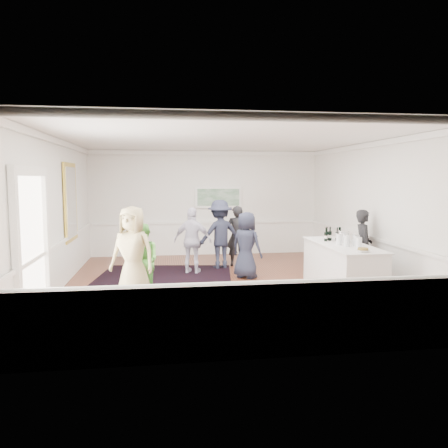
{
  "coord_description": "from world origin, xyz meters",
  "views": [
    {
      "loc": [
        -1.28,
        -9.39,
        2.36
      ],
      "look_at": [
        0.05,
        0.2,
        1.35
      ],
      "focal_mm": 35.0,
      "sensor_mm": 36.0,
      "label": 1
    }
  ],
  "objects": [
    {
      "name": "bartender",
      "position": [
        3.2,
        -0.13,
        0.83
      ],
      "size": [
        0.51,
        0.67,
        1.66
      ],
      "primitive_type": "imported",
      "rotation": [
        0.0,
        0.0,
        1.37
      ],
      "color": "black",
      "rests_on": "floor"
    },
    {
      "name": "wine_bottles",
      "position": [
        2.39,
        -0.29,
        1.15
      ],
      "size": [
        0.44,
        0.28,
        0.31
      ],
      "color": "black",
      "rests_on": "serving_table"
    },
    {
      "name": "mirror",
      "position": [
        -3.45,
        1.3,
        1.8
      ],
      "size": [
        0.05,
        1.25,
        1.85
      ],
      "color": "gold",
      "rests_on": "wall_left"
    },
    {
      "name": "serving_table",
      "position": [
        2.41,
        -0.83,
        0.5
      ],
      "size": [
        0.93,
        2.46,
        1.0
      ],
      "color": "white",
      "rests_on": "floor"
    },
    {
      "name": "ceiling",
      "position": [
        0.0,
        0.0,
        3.2
      ],
      "size": [
        7.0,
        8.0,
        0.02
      ],
      "primitive_type": "cube",
      "color": "white",
      "rests_on": "wall_back"
    },
    {
      "name": "ice_bucket",
      "position": [
        2.5,
        -0.63,
        1.11
      ],
      "size": [
        0.26,
        0.26,
        0.25
      ],
      "primitive_type": "cylinder",
      "color": "silver",
      "rests_on": "serving_table"
    },
    {
      "name": "wall_right",
      "position": [
        3.5,
        0.0,
        1.6
      ],
      "size": [
        0.02,
        8.0,
        3.2
      ],
      "primitive_type": "cube",
      "color": "white",
      "rests_on": "floor"
    },
    {
      "name": "wainscoting",
      "position": [
        0.0,
        0.0,
        0.5
      ],
      "size": [
        7.0,
        8.0,
        1.0
      ],
      "primitive_type": null,
      "color": "white",
      "rests_on": "floor"
    },
    {
      "name": "guest_green",
      "position": [
        -1.7,
        -0.79,
        0.74
      ],
      "size": [
        0.89,
        0.92,
        1.49
      ],
      "primitive_type": "imported",
      "rotation": [
        0.0,
        0.0,
        -0.9
      ],
      "color": "#64C850",
      "rests_on": "floor"
    },
    {
      "name": "guest_dark_a",
      "position": [
        0.18,
        1.85,
        0.9
      ],
      "size": [
        1.3,
        0.95,
        1.8
      ],
      "primitive_type": "imported",
      "rotation": [
        0.0,
        0.0,
        3.4
      ],
      "color": "#202335",
      "rests_on": "floor"
    },
    {
      "name": "wall_back",
      "position": [
        0.0,
        4.0,
        1.6
      ],
      "size": [
        7.0,
        0.02,
        3.2
      ],
      "primitive_type": "cube",
      "color": "white",
      "rests_on": "floor"
    },
    {
      "name": "guest_dark_b",
      "position": [
        0.67,
        2.09,
        0.82
      ],
      "size": [
        0.66,
        0.5,
        1.64
      ],
      "primitive_type": "imported",
      "rotation": [
        0.0,
        0.0,
        2.94
      ],
      "color": "black",
      "rests_on": "floor"
    },
    {
      "name": "nut_bowl",
      "position": [
        2.38,
        -1.82,
        1.03
      ],
      "size": [
        0.23,
        0.23,
        0.07
      ],
      "color": "white",
      "rests_on": "serving_table"
    },
    {
      "name": "floor",
      "position": [
        0.0,
        0.0,
        0.0
      ],
      "size": [
        8.0,
        8.0,
        0.0
      ],
      "primitive_type": "plane",
      "color": "brown",
      "rests_on": "ground"
    },
    {
      "name": "wall_left",
      "position": [
        -3.5,
        0.0,
        1.6
      ],
      "size": [
        0.02,
        8.0,
        3.2
      ],
      "primitive_type": "cube",
      "color": "white",
      "rests_on": "floor"
    },
    {
      "name": "doorway",
      "position": [
        -3.45,
        -1.9,
        1.42
      ],
      "size": [
        0.1,
        1.78,
        2.56
      ],
      "color": "white",
      "rests_on": "wall_left"
    },
    {
      "name": "guest_tan",
      "position": [
        -1.88,
        -0.92,
        0.92
      ],
      "size": [
        1.05,
        0.89,
        1.83
      ],
      "primitive_type": "imported",
      "rotation": [
        0.0,
        0.0,
        -0.4
      ],
      "color": "tan",
      "rests_on": "floor"
    },
    {
      "name": "juice_pitchers",
      "position": [
        2.45,
        -1.16,
        1.12
      ],
      "size": [
        0.4,
        0.64,
        0.24
      ],
      "color": "#7BA63B",
      "rests_on": "serving_table"
    },
    {
      "name": "guest_navy",
      "position": [
        0.65,
        0.65,
        0.79
      ],
      "size": [
        0.91,
        0.89,
        1.58
      ],
      "primitive_type": "imported",
      "rotation": [
        0.0,
        0.0,
        2.4
      ],
      "color": "#202335",
      "rests_on": "floor"
    },
    {
      "name": "area_rug",
      "position": [
        -1.37,
        0.26,
        0.01
      ],
      "size": [
        3.67,
        4.53,
        0.02
      ],
      "primitive_type": "cube",
      "rotation": [
        0.0,
        0.0,
        -0.13
      ],
      "color": "black",
      "rests_on": "floor"
    },
    {
      "name": "wall_front",
      "position": [
        0.0,
        -4.0,
        1.6
      ],
      "size": [
        7.0,
        0.02,
        3.2
      ],
      "primitive_type": "cube",
      "color": "white",
      "rests_on": "floor"
    },
    {
      "name": "guest_lilac",
      "position": [
        -0.57,
        1.33,
        0.82
      ],
      "size": [
        1.04,
        0.71,
        1.65
      ],
      "primitive_type": "imported",
      "rotation": [
        0.0,
        0.0,
        2.79
      ],
      "color": "silver",
      "rests_on": "floor"
    },
    {
      "name": "landscape_painting",
      "position": [
        0.4,
        3.95,
        1.78
      ],
      "size": [
        1.44,
        0.06,
        0.66
      ],
      "color": "white",
      "rests_on": "wall_back"
    }
  ]
}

